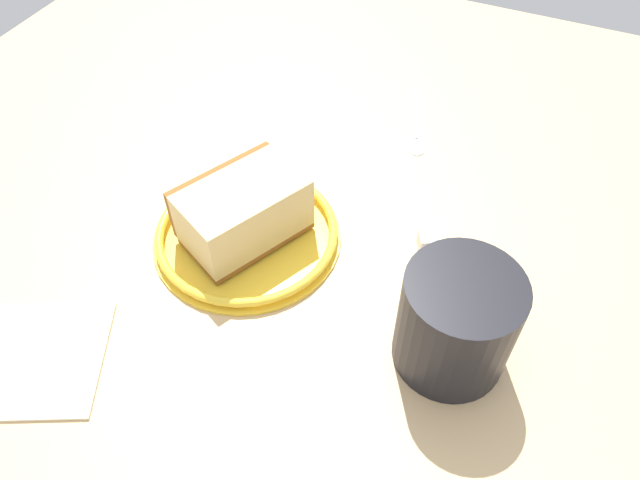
{
  "coord_description": "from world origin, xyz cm",
  "views": [
    {
      "loc": [
        14.32,
        -30.57,
        44.33
      ],
      "look_at": [
        -0.26,
        2.19,
        3.0
      ],
      "focal_mm": 33.61,
      "sensor_mm": 36.0,
      "label": 1
    }
  ],
  "objects_px": {
    "folded_napkin": "(20,359)",
    "tea_mug": "(458,320)",
    "teaspoon": "(417,133)",
    "small_plate": "(247,234)",
    "cake_slice": "(243,211)",
    "sugar_cube": "(429,242)"
  },
  "relations": [
    {
      "from": "tea_mug",
      "to": "folded_napkin",
      "type": "height_order",
      "value": "tea_mug"
    },
    {
      "from": "teaspoon",
      "to": "sugar_cube",
      "type": "relative_size",
      "value": 6.69
    },
    {
      "from": "teaspoon",
      "to": "folded_napkin",
      "type": "height_order",
      "value": "teaspoon"
    },
    {
      "from": "tea_mug",
      "to": "cake_slice",
      "type": "bearing_deg",
      "value": 168.34
    },
    {
      "from": "cake_slice",
      "to": "sugar_cube",
      "type": "xyz_separation_m",
      "value": [
        0.17,
        0.06,
        -0.03
      ]
    },
    {
      "from": "cake_slice",
      "to": "sugar_cube",
      "type": "relative_size",
      "value": 7.02
    },
    {
      "from": "teaspoon",
      "to": "sugar_cube",
      "type": "xyz_separation_m",
      "value": [
        0.06,
        -0.16,
        0.01
      ]
    },
    {
      "from": "cake_slice",
      "to": "teaspoon",
      "type": "height_order",
      "value": "cake_slice"
    },
    {
      "from": "tea_mug",
      "to": "sugar_cube",
      "type": "distance_m",
      "value": 0.12
    },
    {
      "from": "cake_slice",
      "to": "teaspoon",
      "type": "relative_size",
      "value": 1.05
    },
    {
      "from": "folded_napkin",
      "to": "tea_mug",
      "type": "bearing_deg",
      "value": 25.26
    },
    {
      "from": "small_plate",
      "to": "folded_napkin",
      "type": "height_order",
      "value": "small_plate"
    },
    {
      "from": "tea_mug",
      "to": "sugar_cube",
      "type": "bearing_deg",
      "value": 115.69
    },
    {
      "from": "teaspoon",
      "to": "folded_napkin",
      "type": "bearing_deg",
      "value": -116.88
    },
    {
      "from": "teaspoon",
      "to": "sugar_cube",
      "type": "height_order",
      "value": "sugar_cube"
    },
    {
      "from": "cake_slice",
      "to": "teaspoon",
      "type": "bearing_deg",
      "value": 64.32
    },
    {
      "from": "teaspoon",
      "to": "folded_napkin",
      "type": "distance_m",
      "value": 0.47
    },
    {
      "from": "tea_mug",
      "to": "folded_napkin",
      "type": "xyz_separation_m",
      "value": [
        -0.32,
        -0.15,
        -0.05
      ]
    },
    {
      "from": "sugar_cube",
      "to": "small_plate",
      "type": "bearing_deg",
      "value": -160.15
    },
    {
      "from": "small_plate",
      "to": "cake_slice",
      "type": "xyz_separation_m",
      "value": [
        -0.0,
        0.0,
        0.03
      ]
    },
    {
      "from": "small_plate",
      "to": "sugar_cube",
      "type": "height_order",
      "value": "sugar_cube"
    },
    {
      "from": "folded_napkin",
      "to": "sugar_cube",
      "type": "height_order",
      "value": "sugar_cube"
    }
  ]
}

